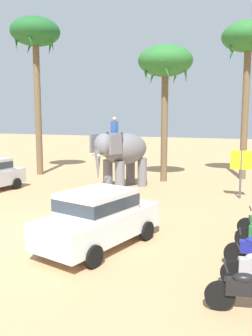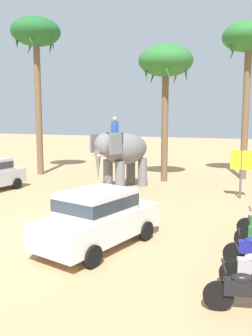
{
  "view_description": "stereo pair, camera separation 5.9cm",
  "coord_description": "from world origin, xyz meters",
  "views": [
    {
      "loc": [
        6.71,
        -9.36,
        3.78
      ],
      "look_at": [
        0.36,
        4.79,
        1.6
      ],
      "focal_mm": 37.57,
      "sensor_mm": 36.0,
      "label": 1
    },
    {
      "loc": [
        6.77,
        -9.34,
        3.78
      ],
      "look_at": [
        0.36,
        4.79,
        1.6
      ],
      "focal_mm": 37.57,
      "sensor_mm": 36.0,
      "label": 2
    }
  ],
  "objects": [
    {
      "name": "ground_plane",
      "position": [
        0.0,
        0.0,
        0.0
      ],
      "size": [
        120.0,
        120.0,
        0.0
      ],
      "primitive_type": "plane",
      "color": "tan"
    },
    {
      "name": "car_sedan_foreground",
      "position": [
        1.86,
        -0.53,
        0.93
      ],
      "size": [
        2.47,
        4.35,
        1.7
      ],
      "color": "white",
      "rests_on": "ground"
    },
    {
      "name": "elephant_with_mahout",
      "position": [
        -1.23,
        7.84,
        1.99
      ],
      "size": [
        2.56,
        4.02,
        3.88
      ],
      "color": "slate",
      "rests_on": "ground"
    },
    {
      "name": "motorcycle_nearest_camera",
      "position": [
        6.31,
        -2.47,
        0.46
      ],
      "size": [
        1.76,
        0.7,
        0.94
      ],
      "color": "black",
      "rests_on": "ground"
    },
    {
      "name": "palm_tree_behind_elephant",
      "position": [
        0.14,
        10.89,
        6.91
      ],
      "size": [
        3.2,
        3.2,
        8.03
      ],
      "color": "brown",
      "rests_on": "ground"
    },
    {
      "name": "palm_tree_near_hut",
      "position": [
        4.43,
        13.74,
        8.35
      ],
      "size": [
        3.2,
        3.2,
        9.6
      ],
      "color": "brown",
      "rests_on": "ground"
    },
    {
      "name": "palm_tree_left_of_road",
      "position": [
        -8.42,
        9.95,
        8.98
      ],
      "size": [
        3.2,
        3.2,
        10.29
      ],
      "color": "brown",
      "rests_on": "ground"
    },
    {
      "name": "signboard_yellow",
      "position": [
        4.95,
        7.87,
        1.69
      ],
      "size": [
        1.0,
        0.1,
        2.4
      ],
      "color": "#4C4C51",
      "rests_on": "ground"
    }
  ]
}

